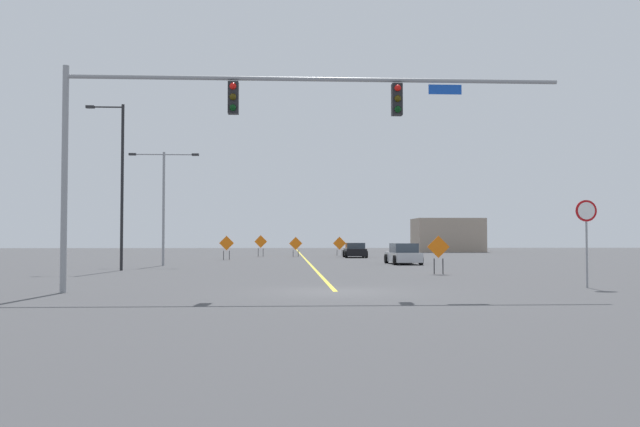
% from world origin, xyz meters
% --- Properties ---
extents(ground, '(199.63, 199.63, 0.00)m').
position_xyz_m(ground, '(0.00, 0.00, 0.00)').
color(ground, '#444447').
extents(road_centre_stripe, '(0.16, 110.91, 0.01)m').
position_xyz_m(road_centre_stripe, '(0.00, 55.45, 0.00)').
color(road_centre_stripe, yellow).
rests_on(road_centre_stripe, ground).
extents(traffic_signal_assembly, '(16.19, 0.44, 7.29)m').
position_xyz_m(traffic_signal_assembly, '(-3.18, -0.01, 5.68)').
color(traffic_signal_assembly, gray).
rests_on(traffic_signal_assembly, ground).
extents(stop_sign, '(0.76, 0.07, 3.08)m').
position_xyz_m(stop_sign, '(8.94, 1.29, 2.16)').
color(stop_sign, gray).
rests_on(stop_sign, ground).
extents(street_lamp_mid_left, '(2.06, 0.24, 9.02)m').
position_xyz_m(street_lamp_mid_left, '(-10.63, 15.00, 4.95)').
color(street_lamp_mid_left, black).
rests_on(street_lamp_mid_left, ground).
extents(street_lamp_mid_right, '(4.43, 0.24, 7.24)m').
position_xyz_m(street_lamp_mid_right, '(-9.42, 21.40, 4.42)').
color(street_lamp_mid_right, gray).
rests_on(street_lamp_mid_right, ground).
extents(construction_sign_left_lane, '(1.22, 0.25, 2.04)m').
position_xyz_m(construction_sign_left_lane, '(-4.03, 42.63, 1.31)').
color(construction_sign_left_lane, orange).
rests_on(construction_sign_left_lane, ground).
extents(construction_sign_right_shoulder, '(1.28, 0.36, 1.90)m').
position_xyz_m(construction_sign_right_shoulder, '(3.71, 44.96, 1.17)').
color(construction_sign_right_shoulder, orange).
rests_on(construction_sign_right_shoulder, ground).
extents(construction_sign_right_lane, '(1.09, 0.14, 1.86)m').
position_xyz_m(construction_sign_right_lane, '(5.78, 10.48, 1.19)').
color(construction_sign_right_lane, orange).
rests_on(construction_sign_right_lane, ground).
extents(construction_sign_median_near, '(1.20, 0.06, 1.95)m').
position_xyz_m(construction_sign_median_near, '(-6.45, 33.20, 1.24)').
color(construction_sign_median_near, orange).
rests_on(construction_sign_median_near, ground).
extents(construction_sign_left_shoulder, '(1.25, 0.09, 1.88)m').
position_xyz_m(construction_sign_left_shoulder, '(-0.69, 42.28, 1.17)').
color(construction_sign_left_shoulder, orange).
rests_on(construction_sign_left_shoulder, ground).
extents(car_silver_far, '(2.04, 4.59, 1.40)m').
position_xyz_m(car_silver_far, '(6.29, 23.19, 0.65)').
color(car_silver_far, '#B7BABF').
rests_on(car_silver_far, ground).
extents(car_black_mid, '(2.09, 4.27, 1.33)m').
position_xyz_m(car_black_mid, '(4.64, 38.91, 0.63)').
color(car_black_mid, black).
rests_on(car_black_mid, ground).
extents(roadside_building_east, '(8.49, 6.10, 4.28)m').
position_xyz_m(roadside_building_east, '(19.10, 63.53, 2.14)').
color(roadside_building_east, gray).
rests_on(roadside_building_east, ground).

